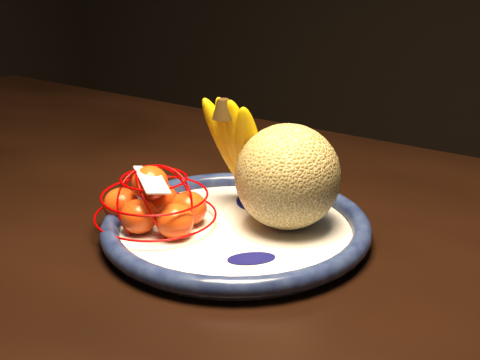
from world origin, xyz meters
The scene contains 6 objects.
dining_table centered at (-0.05, 0.02, 0.66)m, with size 1.57×1.04×0.74m.
fruit_bowl centered at (0.20, -0.03, 0.76)m, with size 0.32×0.32×0.03m.
cantaloupe centered at (0.25, 0.01, 0.82)m, with size 0.12×0.12×0.12m, color olive.
banana_bunch centered at (0.17, 0.04, 0.84)m, with size 0.10×0.10×0.16m.
mandarin_bag centered at (0.11, -0.06, 0.78)m, with size 0.18×0.18×0.09m.
price_tag centered at (0.12, -0.08, 0.82)m, with size 0.07×0.03×0.00m, color white.
Camera 1 is at (0.55, -0.66, 1.09)m, focal length 50.00 mm.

